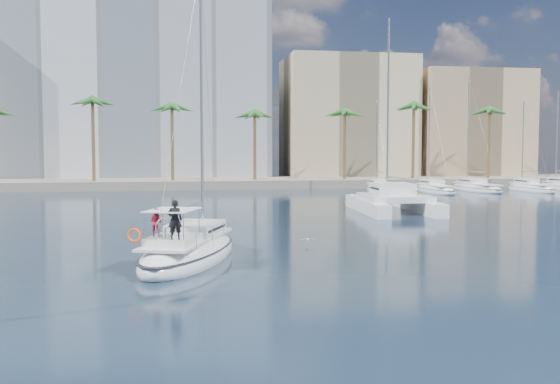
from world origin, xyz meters
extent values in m
plane|color=black|center=(0.00, 0.00, 0.00)|extent=(160.00, 160.00, 0.00)
cube|color=gray|center=(0.00, 61.00, 0.60)|extent=(120.00, 14.00, 1.20)
cube|color=silver|center=(-12.00, 73.00, 14.00)|extent=(42.00, 16.00, 28.00)
cube|color=beige|center=(22.00, 70.00, 10.00)|extent=(20.00, 14.00, 20.00)
cube|color=tan|center=(42.00, 68.00, 9.00)|extent=(18.00, 12.00, 18.00)
cylinder|color=brown|center=(0.00, 57.00, 5.25)|extent=(0.44, 0.44, 10.50)
sphere|color=#265F23|center=(0.00, 57.00, 10.50)|extent=(3.60, 3.60, 3.60)
cylinder|color=brown|center=(34.00, 57.00, 5.25)|extent=(0.44, 0.44, 10.50)
sphere|color=#265F23|center=(34.00, 57.00, 10.50)|extent=(3.60, 3.60, 3.60)
ellipsoid|color=white|center=(-4.77, 2.03, 0.32)|extent=(6.62, 10.91, 2.16)
ellipsoid|color=black|center=(-4.77, 2.03, 0.62)|extent=(6.68, 11.01, 0.18)
cube|color=silver|center=(-4.83, 1.84, 1.14)|extent=(4.85, 8.14, 0.12)
cube|color=silver|center=(-4.43, 2.97, 1.50)|extent=(3.24, 3.95, 0.60)
cube|color=black|center=(-4.43, 2.97, 1.52)|extent=(3.13, 3.58, 0.14)
cylinder|color=#B7BABF|center=(-4.02, 4.10, 8.01)|extent=(0.15, 0.15, 13.63)
cylinder|color=#B7BABF|center=(-4.73, 2.13, 2.70)|extent=(1.52, 3.99, 0.11)
cube|color=silver|center=(-5.51, -0.04, 1.38)|extent=(2.73, 3.11, 0.36)
cube|color=silver|center=(-5.54, -0.13, 2.75)|extent=(2.73, 3.11, 0.04)
torus|color=silver|center=(-5.84, -0.98, 2.05)|extent=(0.92, 0.38, 0.96)
torus|color=#FF4B0D|center=(-7.18, -0.93, 1.75)|extent=(0.66, 0.40, 0.64)
imported|color=black|center=(-5.43, -1.16, 2.42)|extent=(0.67, 0.48, 1.73)
imported|color=#B91C33|center=(-6.28, 0.07, 2.19)|extent=(0.78, 0.73, 1.27)
cube|color=white|center=(10.87, 23.41, 0.55)|extent=(1.91, 11.65, 1.10)
cube|color=white|center=(15.46, 23.12, 0.55)|extent=(1.91, 11.65, 1.10)
cube|color=silver|center=(13.13, 22.69, 1.30)|extent=(5.58, 6.69, 0.50)
cube|color=silver|center=(13.17, 23.26, 2.00)|extent=(3.40, 3.67, 1.00)
cube|color=black|center=(13.17, 23.26, 2.05)|extent=(3.39, 3.21, 0.18)
cylinder|color=#B7BABF|center=(13.27, 25.00, 9.23)|extent=(0.18, 0.18, 15.47)
ellipsoid|color=silver|center=(2.02, 6.25, 0.30)|extent=(0.20, 0.38, 0.18)
sphere|color=silver|center=(2.02, 6.43, 0.32)|extent=(0.10, 0.10, 0.10)
cube|color=gray|center=(1.74, 6.25, 0.33)|extent=(0.44, 0.16, 0.10)
cube|color=gray|center=(2.29, 6.25, 0.33)|extent=(0.44, 0.16, 0.10)
camera|label=1|loc=(-5.34, -28.36, 5.50)|focal=40.00mm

